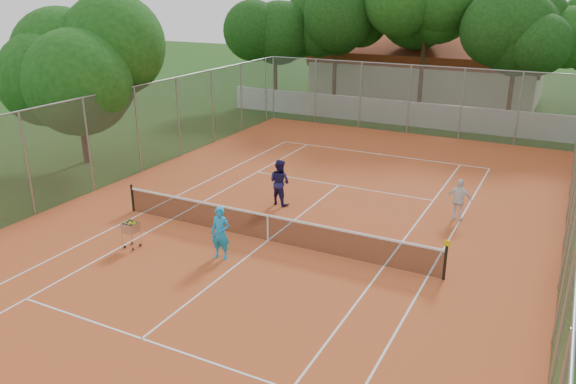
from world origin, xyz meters
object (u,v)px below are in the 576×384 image
at_px(clubhouse, 426,69).
at_px(player_near, 220,233).
at_px(ball_hopper, 131,234).
at_px(tennis_net, 268,227).
at_px(player_far_left, 280,182).
at_px(player_far_right, 459,200).

relative_size(clubhouse, player_near, 9.46).
distance_m(player_near, ball_hopper, 3.16).
bearing_deg(ball_hopper, clubhouse, 72.59).
distance_m(tennis_net, player_far_left, 3.51).
distance_m(tennis_net, clubhouse, 29.12).
height_order(tennis_net, ball_hopper, tennis_net).
relative_size(tennis_net, clubhouse, 0.72).
bearing_deg(player_far_right, player_far_left, 14.62).
bearing_deg(player_far_right, clubhouse, -71.19).
bearing_deg(player_near, player_far_right, 38.56).
height_order(tennis_net, clubhouse, clubhouse).
distance_m(tennis_net, player_far_right, 7.19).
bearing_deg(tennis_net, player_far_left, 111.27).
distance_m(clubhouse, player_far_left, 25.79).
distance_m(tennis_net, ball_hopper, 4.51).
relative_size(clubhouse, player_far_right, 10.22).
relative_size(player_near, player_far_right, 1.08).
bearing_deg(clubhouse, player_near, -87.57).
relative_size(player_far_right, ball_hopper, 1.65).
distance_m(player_far_right, ball_hopper, 11.67).
xyz_separation_m(player_near, player_far_right, (6.07, 6.56, -0.06)).
bearing_deg(player_far_right, player_near, 49.09).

